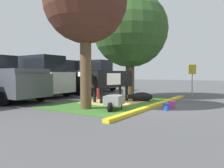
{
  "coord_description": "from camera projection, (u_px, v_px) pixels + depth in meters",
  "views": [
    {
      "loc": [
        -8.77,
        -3.95,
        1.43
      ],
      "look_at": [
        0.5,
        2.05,
        0.9
      ],
      "focal_mm": 34.64,
      "sensor_mm": 36.0,
      "label": 1
    }
  ],
  "objects": [
    {
      "name": "ground_plane",
      "position": [
        145.0,
        106.0,
        9.57
      ],
      "size": [
        80.0,
        80.0,
        0.0
      ],
      "primitive_type": "plane",
      "color": "#4C4C4F"
    },
    {
      "name": "suv_dark_grey",
      "position": [
        91.0,
        76.0,
        18.18
      ],
      "size": [
        2.14,
        4.61,
        2.52
      ],
      "color": "#3D3D42",
      "rests_on": "ground"
    },
    {
      "name": "pickup_truck_maroon",
      "position": [
        2.0,
        80.0,
        11.29
      ],
      "size": [
        2.24,
        5.41,
        2.42
      ],
      "color": "#4C5156",
      "rests_on": "ground"
    },
    {
      "name": "bucket_pink",
      "position": [
        171.0,
        104.0,
        8.98
      ],
      "size": [
        0.33,
        0.33,
        0.29
      ],
      "color": "#EA3893",
      "rests_on": "ground"
    },
    {
      "name": "pickup_truck_black",
      "position": [
        70.0,
        78.0,
        15.8
      ],
      "size": [
        2.24,
        5.41,
        2.42
      ],
      "color": "black",
      "rests_on": "ground"
    },
    {
      "name": "curb_yellow",
      "position": [
        157.0,
        105.0,
        9.52
      ],
      "size": [
        7.96,
        0.24,
        0.12
      ],
      "primitive_type": "cube",
      "color": "yellow",
      "rests_on": "ground"
    },
    {
      "name": "wheelbarrow",
      "position": [
        114.0,
        100.0,
        8.42
      ],
      "size": [
        1.62,
        0.86,
        0.63
      ],
      "color": "gray",
      "rests_on": "ground"
    },
    {
      "name": "calf_lying",
      "position": [
        141.0,
        97.0,
        11.01
      ],
      "size": [
        1.04,
        1.24,
        0.48
      ],
      "color": "black",
      "rests_on": "ground"
    },
    {
      "name": "shade_tree_right",
      "position": [
        130.0,
        30.0,
        12.68
      ],
      "size": [
        4.4,
        4.4,
        6.22
      ],
      "color": "brown",
      "rests_on": "ground"
    },
    {
      "name": "bucket_blue",
      "position": [
        166.0,
        107.0,
        8.42
      ],
      "size": [
        0.28,
        0.28,
        0.28
      ],
      "color": "blue",
      "rests_on": "ground"
    },
    {
      "name": "person_handler",
      "position": [
        99.0,
        84.0,
        12.09
      ],
      "size": [
        0.51,
        0.34,
        1.57
      ],
      "color": "maroon",
      "rests_on": "ground"
    },
    {
      "name": "cow_holstein",
      "position": [
        110.0,
        79.0,
        10.72
      ],
      "size": [
        3.08,
        1.25,
        1.61
      ],
      "color": "black",
      "rests_on": "ground"
    },
    {
      "name": "parking_sign",
      "position": [
        192.0,
        74.0,
        12.89
      ],
      "size": [
        0.1,
        0.44,
        1.97
      ],
      "color": "#99999E",
      "rests_on": "ground"
    },
    {
      "name": "grass_island",
      "position": [
        115.0,
        102.0,
        10.72
      ],
      "size": [
        6.76,
        4.1,
        0.02
      ],
      "primitive_type": "cube",
      "color": "#386B28",
      "rests_on": "ground"
    },
    {
      "name": "hay_bedding",
      "position": [
        117.0,
        101.0,
        10.93
      ],
      "size": [
        3.33,
        2.58,
        0.04
      ],
      "primitive_type": "cube",
      "rotation": [
        0.0,
        0.0,
        -0.06
      ],
      "color": "tan",
      "rests_on": "ground"
    },
    {
      "name": "shade_tree_left",
      "position": [
        85.0,
        2.0,
        8.52
      ],
      "size": [
        3.31,
        3.31,
        5.96
      ],
      "color": "brown",
      "rests_on": "ground"
    },
    {
      "name": "person_visitor_near",
      "position": [
        126.0,
        84.0,
        12.03
      ],
      "size": [
        0.34,
        0.49,
        1.6
      ],
      "color": "slate",
      "rests_on": "ground"
    },
    {
      "name": "suv_black",
      "position": [
        38.0,
        76.0,
        13.57
      ],
      "size": [
        2.14,
        4.61,
        2.52
      ],
      "color": "silver",
      "rests_on": "ground"
    }
  ]
}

